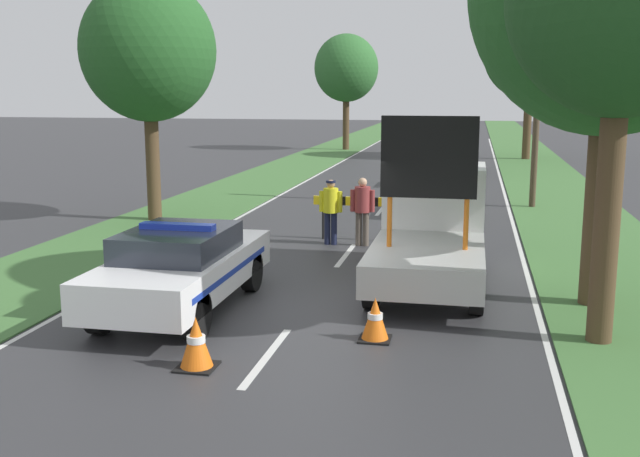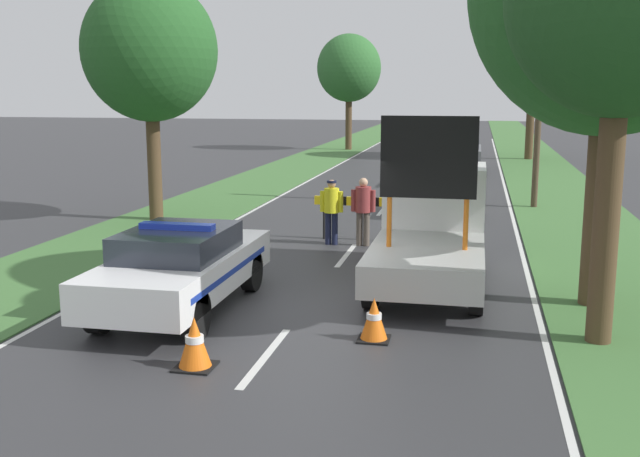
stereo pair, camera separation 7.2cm
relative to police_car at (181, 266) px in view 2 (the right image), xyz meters
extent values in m
plane|color=#333335|center=(2.02, 0.56, -0.77)|extent=(160.00, 160.00, 0.00)
cube|color=silver|center=(2.02, -1.92, -0.77)|extent=(0.12, 2.46, 0.01)
cube|color=silver|center=(2.02, 4.84, -0.77)|extent=(0.12, 2.46, 0.01)
cube|color=silver|center=(2.02, 11.60, -0.77)|extent=(0.12, 2.46, 0.01)
cube|color=silver|center=(2.02, 18.35, -0.77)|extent=(0.12, 2.46, 0.01)
cube|color=silver|center=(2.02, 25.11, -0.77)|extent=(0.12, 2.46, 0.01)
cube|color=silver|center=(2.02, 31.87, -0.77)|extent=(0.12, 2.46, 0.01)
cube|color=silver|center=(2.02, 38.62, -0.77)|extent=(0.12, 2.46, 0.01)
cube|color=silver|center=(2.02, 45.38, -0.77)|extent=(0.12, 2.46, 0.01)
cube|color=silver|center=(-1.92, 15.28, -0.77)|extent=(0.10, 63.89, 0.01)
cube|color=silver|center=(5.97, 15.28, -0.77)|extent=(0.10, 63.89, 0.01)
cube|color=#427038|center=(-3.75, 20.56, -0.76)|extent=(3.45, 120.00, 0.03)
cube|color=#427038|center=(7.80, 20.56, -0.76)|extent=(3.45, 120.00, 0.03)
cube|color=white|center=(0.00, 0.02, -0.08)|extent=(1.82, 4.64, 0.62)
cube|color=#282D38|center=(0.00, -0.12, 0.45)|extent=(1.60, 2.14, 0.44)
cylinder|color=black|center=(-0.79, 1.46, -0.39)|extent=(0.24, 0.75, 0.75)
cylinder|color=black|center=(0.79, 1.46, -0.39)|extent=(0.24, 0.75, 0.75)
cylinder|color=black|center=(-0.79, -1.42, -0.39)|extent=(0.24, 0.75, 0.75)
cylinder|color=black|center=(0.79, -1.42, -0.39)|extent=(0.24, 0.75, 0.75)
cube|color=#1E38C6|center=(0.00, -0.12, 0.72)|extent=(1.28, 0.24, 0.10)
cube|color=#193399|center=(0.00, 0.02, -0.05)|extent=(1.83, 3.81, 0.10)
cube|color=black|center=(0.00, 2.38, -0.14)|extent=(1.00, 0.08, 0.37)
cube|color=white|center=(4.05, 4.03, 0.53)|extent=(2.02, 1.90, 1.77)
cube|color=#232833|center=(4.05, 4.96, 0.85)|extent=(1.72, 0.04, 0.78)
cube|color=#B2B2AD|center=(4.05, 1.43, -0.08)|extent=(2.02, 3.30, 0.55)
cylinder|color=#D16619|center=(3.38, 1.43, 0.65)|extent=(0.09, 0.09, 0.90)
cylinder|color=#D16619|center=(4.72, 1.43, 0.65)|extent=(0.09, 0.09, 0.90)
cube|color=black|center=(4.05, 1.43, 1.81)|extent=(1.68, 0.12, 1.42)
cylinder|color=black|center=(3.16, 4.03, -0.36)|extent=(0.24, 0.83, 0.83)
cylinder|color=black|center=(4.94, 4.03, -0.36)|extent=(0.24, 0.83, 0.83)
cylinder|color=black|center=(3.16, 0.77, -0.36)|extent=(0.24, 0.83, 0.83)
cylinder|color=black|center=(4.94, 0.77, -0.36)|extent=(0.24, 0.83, 0.83)
cylinder|color=black|center=(1.15, 6.59, -0.33)|extent=(0.07, 0.07, 0.88)
cylinder|color=black|center=(3.11, 6.59, -0.33)|extent=(0.07, 0.07, 0.88)
cube|color=yellow|center=(1.10, 6.59, 0.22)|extent=(0.41, 0.08, 0.22)
cube|color=black|center=(1.51, 6.59, 0.22)|extent=(0.41, 0.08, 0.22)
cube|color=yellow|center=(1.92, 6.59, 0.22)|extent=(0.41, 0.08, 0.22)
cube|color=black|center=(2.33, 6.59, 0.22)|extent=(0.41, 0.08, 0.22)
cube|color=yellow|center=(2.74, 6.59, 0.22)|extent=(0.41, 0.08, 0.22)
cube|color=black|center=(3.15, 6.59, 0.22)|extent=(0.41, 0.08, 0.22)
cylinder|color=#191E38|center=(1.37, 5.95, -0.38)|extent=(0.15, 0.15, 0.79)
cylinder|color=#191E38|center=(1.54, 5.95, -0.38)|extent=(0.15, 0.15, 0.79)
cylinder|color=yellow|center=(1.46, 5.95, 0.32)|extent=(0.36, 0.36, 0.59)
cylinder|color=yellow|center=(1.23, 5.95, 0.29)|extent=(0.12, 0.12, 0.51)
cylinder|color=yellow|center=(1.68, 5.95, 0.29)|extent=(0.12, 0.12, 0.51)
sphere|color=#A57A5B|center=(1.46, 5.95, 0.72)|extent=(0.20, 0.20, 0.20)
cylinder|color=#141933|center=(1.46, 5.95, 0.77)|extent=(0.24, 0.24, 0.05)
cylinder|color=brown|center=(2.15, 5.96, -0.36)|extent=(0.15, 0.15, 0.82)
cylinder|color=brown|center=(2.32, 5.96, -0.36)|extent=(0.15, 0.15, 0.82)
cylinder|color=maroon|center=(2.23, 5.96, 0.36)|extent=(0.38, 0.38, 0.62)
cylinder|color=maroon|center=(2.00, 5.96, 0.33)|extent=(0.12, 0.12, 0.53)
cylinder|color=maroon|center=(2.47, 5.96, 0.33)|extent=(0.12, 0.12, 0.53)
sphere|color=tan|center=(2.23, 5.96, 0.78)|extent=(0.21, 0.21, 0.21)
cube|color=black|center=(1.21, -2.52, -0.76)|extent=(0.53, 0.53, 0.03)
cone|color=orange|center=(1.21, -2.52, -0.40)|extent=(0.45, 0.45, 0.69)
cylinder|color=white|center=(1.21, -2.52, -0.36)|extent=(0.25, 0.25, 0.10)
cube|color=black|center=(3.44, -0.89, -0.76)|extent=(0.48, 0.48, 0.03)
cone|color=orange|center=(3.44, -0.89, -0.43)|extent=(0.41, 0.41, 0.63)
cylinder|color=white|center=(3.44, -0.89, -0.39)|extent=(0.23, 0.23, 0.09)
cube|color=silver|center=(4.02, 11.81, -0.16)|extent=(1.90, 4.45, 0.56)
cube|color=#282D38|center=(4.02, 11.68, 0.40)|extent=(1.67, 2.05, 0.56)
cylinder|color=black|center=(3.20, 13.19, -0.44)|extent=(0.24, 0.67, 0.67)
cylinder|color=black|center=(4.85, 13.19, -0.44)|extent=(0.24, 0.67, 0.67)
cylinder|color=black|center=(3.20, 10.43, -0.44)|extent=(0.24, 0.67, 0.67)
cylinder|color=black|center=(4.85, 10.43, -0.44)|extent=(0.24, 0.67, 0.67)
cube|color=#B2B2B7|center=(3.99, 17.68, -0.08)|extent=(1.81, 3.90, 0.65)
cube|color=#282D38|center=(3.99, 17.56, 0.50)|extent=(1.59, 1.80, 0.52)
cylinder|color=black|center=(3.20, 18.89, -0.41)|extent=(0.24, 0.72, 0.72)
cylinder|color=black|center=(4.77, 18.89, -0.41)|extent=(0.24, 0.72, 0.72)
cylinder|color=black|center=(3.20, 16.47, -0.41)|extent=(0.24, 0.72, 0.72)
cylinder|color=black|center=(4.77, 16.47, -0.41)|extent=(0.24, 0.72, 0.72)
cube|color=slate|center=(4.17, 23.64, -0.06)|extent=(1.76, 4.49, 0.76)
cube|color=#282D38|center=(4.17, 23.50, 0.56)|extent=(1.54, 2.07, 0.49)
cylinder|color=black|center=(3.41, 25.03, -0.44)|extent=(0.24, 0.66, 0.66)
cylinder|color=black|center=(4.93, 25.03, -0.44)|extent=(0.24, 0.66, 0.66)
cylinder|color=black|center=(3.41, 22.24, -0.44)|extent=(0.24, 0.66, 0.66)
cylinder|color=black|center=(4.93, 22.24, -0.44)|extent=(0.24, 0.66, 0.66)
cylinder|color=#4C3823|center=(-3.01, 34.59, 1.00)|extent=(0.40, 0.40, 3.55)
ellipsoid|color=#2D662D|center=(-3.01, 34.59, 4.25)|extent=(3.92, 3.92, 4.12)
cylinder|color=#4C3823|center=(6.91, 1.73, 1.06)|extent=(0.42, 0.42, 3.65)
cylinder|color=#4C3823|center=(7.60, 30.21, 1.18)|extent=(0.43, 0.43, 3.91)
ellipsoid|color=#235623|center=(7.60, 30.21, 5.01)|extent=(4.99, 4.99, 5.24)
cylinder|color=#4C3823|center=(6.74, -0.33, 1.13)|extent=(0.38, 0.38, 3.81)
cylinder|color=#4C3823|center=(-4.16, 8.28, 0.93)|extent=(0.39, 0.39, 3.40)
ellipsoid|color=#235623|center=(-4.16, 8.28, 4.04)|extent=(3.77, 3.77, 3.96)
cylinder|color=#473828|center=(6.72, 12.96, 2.93)|extent=(0.20, 0.20, 7.40)
camera|label=1|loc=(4.79, -11.67, 2.97)|focal=42.00mm
camera|label=2|loc=(4.86, -11.65, 2.97)|focal=42.00mm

